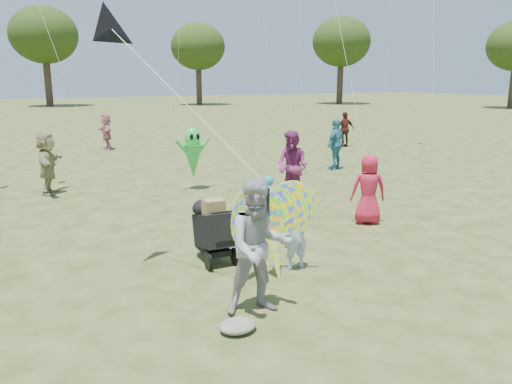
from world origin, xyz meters
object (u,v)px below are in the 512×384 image
crowd_d (47,163)px  crowd_c (336,144)px  crowd_a (368,189)px  butterfly_kite (271,226)px  crowd_h (345,129)px  jogging_stroller (212,226)px  child_girl (295,233)px  adult_man (259,247)px  crowd_j (106,132)px  crowd_e (292,167)px  alien_kite (193,155)px

crowd_d → crowd_c: bearing=-75.7°
crowd_a → butterfly_kite: (-3.30, -1.58, 0.07)m
butterfly_kite → crowd_h: bearing=48.0°
crowd_c → butterfly_kite: crowd_c is taller
crowd_a → jogging_stroller: crowd_a is taller
child_girl → crowd_c: 9.47m
jogging_stroller → butterfly_kite: (0.54, -1.07, 0.21)m
adult_man → crowd_j: adult_man is taller
crowd_c → crowd_d: crowd_c is taller
adult_man → crowd_c: (7.44, 8.25, -0.05)m
crowd_a → butterfly_kite: bearing=54.3°
crowd_a → crowd_h: (7.25, 10.12, 0.04)m
crowd_a → crowd_e: bearing=-51.4°
crowd_j → jogging_stroller: size_ratio=1.42×
butterfly_kite → alien_kite: (1.22, 6.51, 0.15)m
crowd_e → crowd_a: bearing=-14.1°
alien_kite → butterfly_kite: bearing=-100.6°
crowd_e → alien_kite: (-1.67, 2.54, 0.07)m
crowd_a → alien_kite: size_ratio=0.86×
crowd_h → butterfly_kite: 15.76m
crowd_a → crowd_d: size_ratio=0.89×
crowd_c → crowd_h: crowd_c is taller
adult_man → jogging_stroller: 2.12m
crowd_a → crowd_j: bearing=-51.5°
child_girl → crowd_j: (0.31, 15.97, 0.17)m
adult_man → crowd_a: size_ratio=1.22×
crowd_a → jogging_stroller: (-3.84, -0.51, -0.13)m
crowd_d → crowd_h: bearing=-55.5°
crowd_h → jogging_stroller: crowd_h is taller
crowd_h → alien_kite: size_ratio=0.91×
crowd_j → butterfly_kite: bearing=-2.5°
crowd_e → crowd_j: size_ratio=1.16×
crowd_a → crowd_h: 12.45m
crowd_a → alien_kite: alien_kite is taller
adult_man → crowd_a: adult_man is taller
butterfly_kite → crowd_d: bearing=107.4°
crowd_h → butterfly_kite: size_ratio=0.87×
child_girl → alien_kite: bearing=-97.5°
jogging_stroller → butterfly_kite: bearing=-60.5°
crowd_a → crowd_h: crowd_h is taller
crowd_d → jogging_stroller: size_ratio=1.54×
adult_man → crowd_c: adult_man is taller
adult_man → jogging_stroller: bearing=97.2°
crowd_j → jogging_stroller: (-1.35, -14.97, -0.16)m
alien_kite → jogging_stroller: bearing=-107.9°
jogging_stroller → crowd_h: bearing=46.6°
adult_man → alien_kite: (1.97, 7.53, 0.06)m
crowd_c → crowd_j: 10.59m
crowd_c → crowd_j: (-5.88, 8.80, -0.09)m
crowd_a → crowd_c: 6.60m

